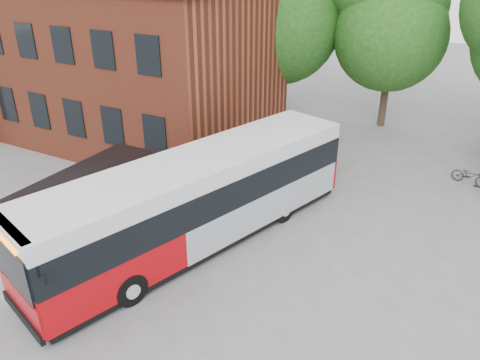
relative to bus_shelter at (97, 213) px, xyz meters
The scene contains 7 objects.
ground 4.83m from the bus_shelter, 12.53° to the left, with size 100.00×100.00×0.00m, color slate.
station_building 13.42m from the bus_shelter, 130.36° to the left, with size 18.40×10.40×8.50m, color maroon, non-canonical shape.
bus_shelter is the anchor object (origin of this frame).
tree_0 17.54m from the bus_shelter, 95.04° to the left, with size 7.92×7.92×11.00m, color #174111, non-canonical shape.
tree_1 19.19m from the bus_shelter, 73.01° to the left, with size 7.92×7.92×10.40m, color #174111, non-canonical shape.
city_bus 3.53m from the bus_shelter, 37.33° to the left, with size 2.75×12.89×3.28m, color #AA060C, non-canonical shape.
bicycle_0 16.18m from the bus_shelter, 47.25° to the left, with size 0.56×1.61×0.85m, color #222329.
Camera 1 is at (6.50, -10.83, 9.53)m, focal length 35.00 mm.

